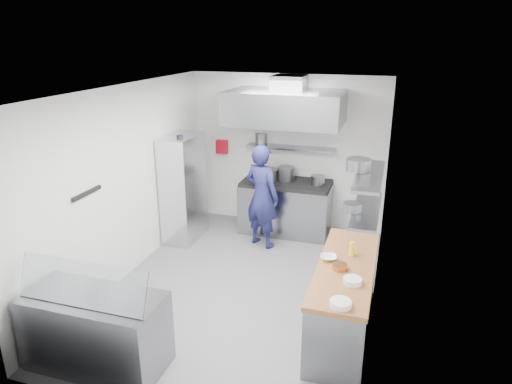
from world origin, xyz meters
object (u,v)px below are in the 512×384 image
(wire_rack, at_px, (184,188))
(display_case, at_px, (96,331))
(gas_range, at_px, (286,208))
(chef, at_px, (262,196))

(wire_rack, relative_size, display_case, 1.23)
(gas_range, height_order, wire_rack, wire_rack)
(wire_rack, distance_m, display_case, 3.38)
(display_case, bearing_deg, wire_rack, 99.11)
(gas_range, distance_m, display_case, 4.25)
(chef, relative_size, wire_rack, 0.96)
(chef, bearing_deg, gas_range, -88.00)
(wire_rack, bearing_deg, display_case, -80.89)
(chef, distance_m, wire_rack, 1.38)
(chef, height_order, wire_rack, wire_rack)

